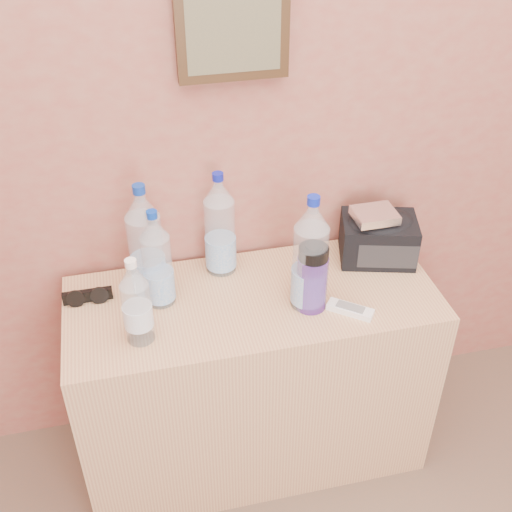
{
  "coord_description": "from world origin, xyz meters",
  "views": [
    {
      "loc": [
        -0.39,
        0.32,
        1.91
      ],
      "look_at": [
        -0.07,
        1.71,
        0.87
      ],
      "focal_mm": 45.0,
      "sensor_mm": 36.0,
      "label": 1
    }
  ],
  "objects_px": {
    "pet_large_d": "(310,259)",
    "toiletry_bag": "(378,237)",
    "ac_remote": "(350,310)",
    "foil_packet": "(375,215)",
    "pet_large_a": "(157,263)",
    "pet_large_b": "(146,247)",
    "dresser": "(253,378)",
    "pet_large_c": "(220,229)",
    "nalgene_bottle": "(312,277)",
    "sunglasses": "(88,296)",
    "pet_small": "(137,306)"
  },
  "relations": [
    {
      "from": "foil_packet",
      "to": "nalgene_bottle",
      "type": "bearing_deg",
      "value": -145.42
    },
    {
      "from": "pet_large_a",
      "to": "pet_small",
      "type": "relative_size",
      "value": 1.17
    },
    {
      "from": "dresser",
      "to": "toiletry_bag",
      "type": "relative_size",
      "value": 4.78
    },
    {
      "from": "sunglasses",
      "to": "pet_small",
      "type": "bearing_deg",
      "value": -55.03
    },
    {
      "from": "sunglasses",
      "to": "nalgene_bottle",
      "type": "bearing_deg",
      "value": -15.33
    },
    {
      "from": "pet_small",
      "to": "foil_packet",
      "type": "relative_size",
      "value": 2.07
    },
    {
      "from": "pet_large_b",
      "to": "nalgene_bottle",
      "type": "height_order",
      "value": "pet_large_b"
    },
    {
      "from": "sunglasses",
      "to": "ac_remote",
      "type": "relative_size",
      "value": 1.07
    },
    {
      "from": "dresser",
      "to": "pet_large_b",
      "type": "bearing_deg",
      "value": 161.45
    },
    {
      "from": "nalgene_bottle",
      "to": "ac_remote",
      "type": "distance_m",
      "value": 0.15
    },
    {
      "from": "pet_large_c",
      "to": "toiletry_bag",
      "type": "relative_size",
      "value": 1.47
    },
    {
      "from": "dresser",
      "to": "pet_large_d",
      "type": "distance_m",
      "value": 0.53
    },
    {
      "from": "nalgene_bottle",
      "to": "foil_packet",
      "type": "xyz_separation_m",
      "value": [
        0.25,
        0.17,
        0.06
      ]
    },
    {
      "from": "dresser",
      "to": "nalgene_bottle",
      "type": "height_order",
      "value": "nalgene_bottle"
    },
    {
      "from": "toiletry_bag",
      "to": "nalgene_bottle",
      "type": "bearing_deg",
      "value": -130.82
    },
    {
      "from": "pet_large_b",
      "to": "sunglasses",
      "type": "height_order",
      "value": "pet_large_b"
    },
    {
      "from": "pet_large_c",
      "to": "sunglasses",
      "type": "bearing_deg",
      "value": -170.89
    },
    {
      "from": "pet_large_c",
      "to": "nalgene_bottle",
      "type": "bearing_deg",
      "value": -47.34
    },
    {
      "from": "dresser",
      "to": "pet_large_b",
      "type": "distance_m",
      "value": 0.59
    },
    {
      "from": "pet_large_d",
      "to": "sunglasses",
      "type": "relative_size",
      "value": 2.52
    },
    {
      "from": "pet_large_c",
      "to": "sunglasses",
      "type": "relative_size",
      "value": 2.35
    },
    {
      "from": "pet_small",
      "to": "dresser",
      "type": "bearing_deg",
      "value": 16.42
    },
    {
      "from": "pet_large_b",
      "to": "toiletry_bag",
      "type": "distance_m",
      "value": 0.73
    },
    {
      "from": "nalgene_bottle",
      "to": "toiletry_bag",
      "type": "bearing_deg",
      "value": 33.68
    },
    {
      "from": "pet_large_a",
      "to": "pet_small",
      "type": "height_order",
      "value": "pet_large_a"
    },
    {
      "from": "pet_large_a",
      "to": "toiletry_bag",
      "type": "distance_m",
      "value": 0.7
    },
    {
      "from": "pet_large_b",
      "to": "pet_large_c",
      "type": "distance_m",
      "value": 0.24
    },
    {
      "from": "ac_remote",
      "to": "pet_large_a",
      "type": "bearing_deg",
      "value": -160.34
    },
    {
      "from": "pet_small",
      "to": "sunglasses",
      "type": "distance_m",
      "value": 0.26
    },
    {
      "from": "dresser",
      "to": "pet_large_b",
      "type": "relative_size",
      "value": 3.03
    },
    {
      "from": "pet_large_b",
      "to": "foil_packet",
      "type": "distance_m",
      "value": 0.7
    },
    {
      "from": "ac_remote",
      "to": "foil_packet",
      "type": "height_order",
      "value": "foil_packet"
    },
    {
      "from": "dresser",
      "to": "pet_small",
      "type": "distance_m",
      "value": 0.58
    },
    {
      "from": "sunglasses",
      "to": "pet_large_d",
      "type": "bearing_deg",
      "value": -14.28
    },
    {
      "from": "ac_remote",
      "to": "foil_packet",
      "type": "xyz_separation_m",
      "value": [
        0.15,
        0.23,
        0.16
      ]
    },
    {
      "from": "pet_large_d",
      "to": "pet_large_c",
      "type": "bearing_deg",
      "value": 133.7
    },
    {
      "from": "pet_large_b",
      "to": "foil_packet",
      "type": "height_order",
      "value": "pet_large_b"
    },
    {
      "from": "pet_large_b",
      "to": "foil_packet",
      "type": "xyz_separation_m",
      "value": [
        0.7,
        -0.0,
        0.01
      ]
    },
    {
      "from": "ac_remote",
      "to": "pet_large_c",
      "type": "bearing_deg",
      "value": 176.31
    },
    {
      "from": "sunglasses",
      "to": "foil_packet",
      "type": "bearing_deg",
      "value": -0.04
    },
    {
      "from": "pet_small",
      "to": "toiletry_bag",
      "type": "distance_m",
      "value": 0.8
    },
    {
      "from": "pet_large_a",
      "to": "pet_large_b",
      "type": "xyz_separation_m",
      "value": [
        -0.02,
        0.05,
        0.02
      ]
    },
    {
      "from": "dresser",
      "to": "pet_large_c",
      "type": "distance_m",
      "value": 0.53
    },
    {
      "from": "dresser",
      "to": "pet_large_a",
      "type": "relative_size",
      "value": 3.57
    },
    {
      "from": "sunglasses",
      "to": "toiletry_bag",
      "type": "distance_m",
      "value": 0.91
    },
    {
      "from": "pet_large_c",
      "to": "pet_large_a",
      "type": "bearing_deg",
      "value": -150.66
    },
    {
      "from": "foil_packet",
      "to": "pet_large_b",
      "type": "bearing_deg",
      "value": 179.94
    },
    {
      "from": "pet_small",
      "to": "ac_remote",
      "type": "distance_m",
      "value": 0.61
    },
    {
      "from": "pet_large_d",
      "to": "pet_large_b",
      "type": "bearing_deg",
      "value": 160.1
    },
    {
      "from": "pet_large_d",
      "to": "toiletry_bag",
      "type": "distance_m",
      "value": 0.34
    }
  ]
}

